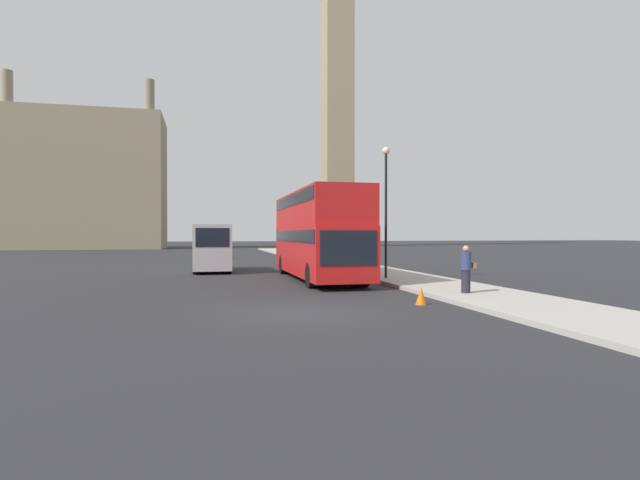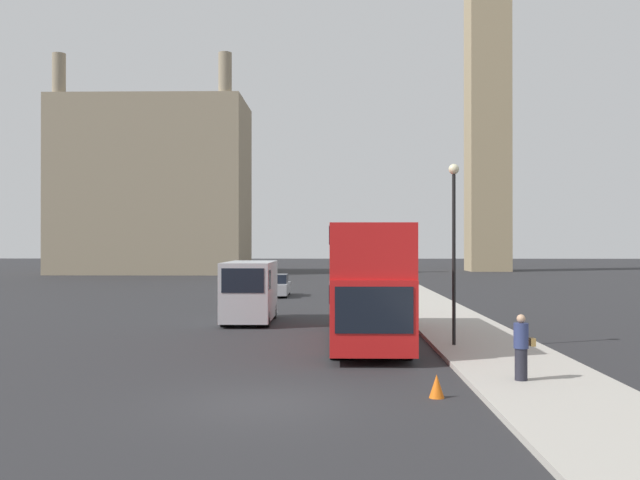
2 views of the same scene
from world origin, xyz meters
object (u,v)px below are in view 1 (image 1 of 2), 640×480
(pedestrian, at_px, (466,269))
(street_lamp, at_px, (386,193))
(clock_tower, at_px, (337,45))
(parked_sedan, at_px, (208,251))
(white_van, at_px, (212,247))
(red_double_decker_bus, at_px, (318,231))

(pedestrian, bearing_deg, street_lamp, 95.84)
(clock_tower, bearing_deg, pedestrian, -101.54)
(clock_tower, distance_m, parked_sedan, 62.39)
(clock_tower, xyz_separation_m, parked_sedan, (-23.97, -44.09, -37.07))
(pedestrian, bearing_deg, clock_tower, 78.46)
(white_van, distance_m, parked_sedan, 16.22)
(street_lamp, bearing_deg, clock_tower, 76.92)
(pedestrian, bearing_deg, white_van, 121.18)
(street_lamp, xyz_separation_m, parked_sedan, (-8.12, 24.10, -3.49))
(clock_tower, bearing_deg, street_lamp, -103.08)
(white_van, height_order, parked_sedan, white_van)
(clock_tower, height_order, white_van, clock_tower)
(white_van, bearing_deg, clock_tower, 68.47)
(red_double_decker_bus, relative_size, white_van, 2.12)
(white_van, bearing_deg, street_lamp, -44.84)
(pedestrian, height_order, street_lamp, street_lamp)
(pedestrian, bearing_deg, parked_sedan, 106.09)
(street_lamp, bearing_deg, pedestrian, -84.16)
(clock_tower, xyz_separation_m, pedestrian, (-15.21, -74.48, -36.76))
(clock_tower, xyz_separation_m, red_double_decker_bus, (-18.79, -66.58, -35.38))
(street_lamp, bearing_deg, parked_sedan, 108.62)
(red_double_decker_bus, relative_size, pedestrian, 6.54)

